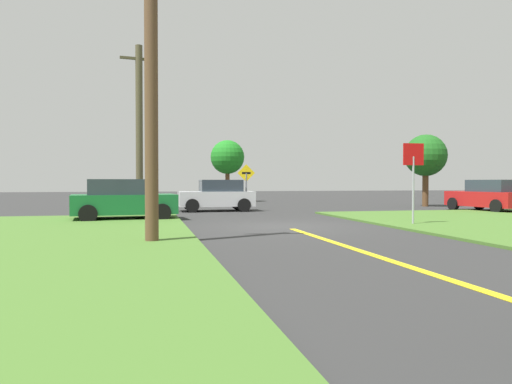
# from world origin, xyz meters

# --- Properties ---
(ground_plane) EXTENTS (120.00, 120.00, 0.00)m
(ground_plane) POSITION_xyz_m (0.00, 0.00, 0.00)
(ground_plane) COLOR #2F2F2F
(lane_stripe_center) EXTENTS (0.20, 14.00, 0.01)m
(lane_stripe_center) POSITION_xyz_m (0.00, -8.00, 0.01)
(lane_stripe_center) COLOR yellow
(lane_stripe_center) RESTS_ON ground
(stop_sign) EXTENTS (0.75, 0.07, 2.84)m
(stop_sign) POSITION_xyz_m (4.38, -0.87, 2.00)
(stop_sign) COLOR #9EA0A8
(stop_sign) RESTS_ON ground
(parked_car_near_building) EXTENTS (4.15, 2.44, 1.62)m
(parked_car_near_building) POSITION_xyz_m (-5.50, 3.88, 0.80)
(parked_car_near_building) COLOR #196B33
(parked_car_near_building) RESTS_ON ground
(car_approaching_junction) EXTENTS (3.84, 2.07, 1.62)m
(car_approaching_junction) POSITION_xyz_m (-0.98, 8.98, 0.80)
(car_approaching_junction) COLOR silver
(car_approaching_junction) RESTS_ON ground
(car_on_crossroad) EXTENTS (2.42, 4.39, 1.62)m
(car_on_crossroad) POSITION_xyz_m (12.46, 5.44, 0.80)
(car_on_crossroad) COLOR red
(car_on_crossroad) RESTS_ON ground
(utility_pole_near) EXTENTS (1.80, 0.36, 7.32)m
(utility_pole_near) POSITION_xyz_m (-4.44, -3.74, 3.76)
(utility_pole_near) COLOR brown
(utility_pole_near) RESTS_ON ground
(utility_pole_mid) EXTENTS (1.80, 0.35, 8.16)m
(utility_pole_mid) POSITION_xyz_m (-4.89, 8.44, 4.17)
(utility_pole_mid) COLOR brown
(utility_pole_mid) RESTS_ON ground
(direction_sign) EXTENTS (0.90, 0.14, 2.43)m
(direction_sign) POSITION_xyz_m (0.48, 8.63, 1.51)
(direction_sign) COLOR slate
(direction_sign) RESTS_ON ground
(oak_tree_left) EXTENTS (2.56, 2.56, 4.42)m
(oak_tree_left) POSITION_xyz_m (12.18, 10.75, 3.11)
(oak_tree_left) COLOR brown
(oak_tree_left) RESTS_ON ground
(pine_tree_center) EXTENTS (2.55, 2.55, 4.66)m
(pine_tree_center) POSITION_xyz_m (1.42, 20.17, 3.35)
(pine_tree_center) COLOR brown
(pine_tree_center) RESTS_ON ground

